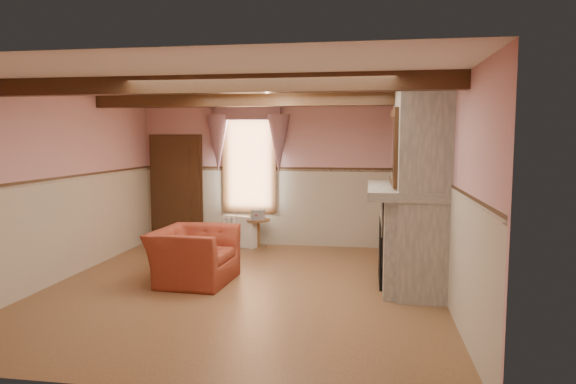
% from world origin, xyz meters
% --- Properties ---
extents(floor, '(5.50, 6.00, 0.01)m').
position_xyz_m(floor, '(0.00, 0.00, 0.00)').
color(floor, brown).
rests_on(floor, ground).
extents(ceiling, '(5.50, 6.00, 0.01)m').
position_xyz_m(ceiling, '(0.00, 0.00, 2.80)').
color(ceiling, silver).
rests_on(ceiling, wall_back).
extents(wall_back, '(5.50, 0.02, 2.80)m').
position_xyz_m(wall_back, '(0.00, 3.00, 1.40)').
color(wall_back, tan).
rests_on(wall_back, floor).
extents(wall_front, '(5.50, 0.02, 2.80)m').
position_xyz_m(wall_front, '(0.00, -3.00, 1.40)').
color(wall_front, tan).
rests_on(wall_front, floor).
extents(wall_left, '(0.02, 6.00, 2.80)m').
position_xyz_m(wall_left, '(-2.75, 0.00, 1.40)').
color(wall_left, tan).
rests_on(wall_left, floor).
extents(wall_right, '(0.02, 6.00, 2.80)m').
position_xyz_m(wall_right, '(2.75, 0.00, 1.40)').
color(wall_right, tan).
rests_on(wall_right, floor).
extents(wainscot, '(5.50, 6.00, 1.50)m').
position_xyz_m(wainscot, '(0.00, 0.00, 0.75)').
color(wainscot, '#BCB097').
rests_on(wainscot, floor).
extents(chair_rail, '(5.50, 6.00, 0.08)m').
position_xyz_m(chair_rail, '(0.00, 0.00, 1.50)').
color(chair_rail, black).
rests_on(chair_rail, wainscot).
extents(firebox, '(0.20, 0.95, 0.90)m').
position_xyz_m(firebox, '(2.00, 0.60, 0.45)').
color(firebox, black).
rests_on(firebox, floor).
extents(armchair, '(1.14, 1.28, 0.79)m').
position_xyz_m(armchair, '(-0.78, 0.18, 0.39)').
color(armchair, maroon).
rests_on(armchair, floor).
extents(side_table, '(0.54, 0.54, 0.55)m').
position_xyz_m(side_table, '(-0.38, 2.70, 0.28)').
color(side_table, brown).
rests_on(side_table, floor).
extents(book_stack, '(0.32, 0.36, 0.20)m').
position_xyz_m(book_stack, '(-0.36, 2.67, 0.65)').
color(book_stack, '#B7AD8C').
rests_on(book_stack, side_table).
extents(radiator, '(0.72, 0.41, 0.60)m').
position_xyz_m(radiator, '(-0.74, 2.70, 0.30)').
color(radiator, white).
rests_on(radiator, floor).
extents(bowl, '(0.37, 0.37, 0.09)m').
position_xyz_m(bowl, '(2.24, 0.46, 1.47)').
color(bowl, brown).
rests_on(bowl, mantel).
extents(mantel_clock, '(0.14, 0.24, 0.20)m').
position_xyz_m(mantel_clock, '(2.24, 1.40, 1.52)').
color(mantel_clock, black).
rests_on(mantel_clock, mantel).
extents(oil_lamp, '(0.11, 0.11, 0.28)m').
position_xyz_m(oil_lamp, '(2.24, 1.28, 1.56)').
color(oil_lamp, '#BE7635').
rests_on(oil_lamp, mantel).
extents(candle_red, '(0.06, 0.06, 0.16)m').
position_xyz_m(candle_red, '(2.24, 0.00, 1.50)').
color(candle_red, '#A5141B').
rests_on(candle_red, mantel).
extents(jar_yellow, '(0.06, 0.06, 0.12)m').
position_xyz_m(jar_yellow, '(2.24, 0.36, 1.48)').
color(jar_yellow, yellow).
rests_on(jar_yellow, mantel).
extents(fireplace, '(0.85, 2.00, 2.80)m').
position_xyz_m(fireplace, '(2.42, 0.60, 1.40)').
color(fireplace, gray).
rests_on(fireplace, floor).
extents(mantel, '(1.05, 2.05, 0.12)m').
position_xyz_m(mantel, '(2.24, 0.60, 1.36)').
color(mantel, gray).
rests_on(mantel, fireplace).
extents(overmantel_mirror, '(0.06, 1.44, 1.04)m').
position_xyz_m(overmantel_mirror, '(2.06, 0.60, 1.97)').
color(overmantel_mirror, silver).
rests_on(overmantel_mirror, fireplace).
extents(door, '(1.10, 0.10, 2.10)m').
position_xyz_m(door, '(-2.10, 2.94, 1.05)').
color(door, black).
rests_on(door, floor).
extents(window, '(1.06, 0.08, 2.02)m').
position_xyz_m(window, '(-0.60, 2.97, 1.65)').
color(window, white).
rests_on(window, wall_back).
extents(window_drapes, '(1.30, 0.14, 1.40)m').
position_xyz_m(window_drapes, '(-0.60, 2.88, 2.25)').
color(window_drapes, gray).
rests_on(window_drapes, wall_back).
extents(ceiling_beam_front, '(5.50, 0.18, 0.20)m').
position_xyz_m(ceiling_beam_front, '(0.00, -1.20, 2.70)').
color(ceiling_beam_front, black).
rests_on(ceiling_beam_front, ceiling).
extents(ceiling_beam_back, '(5.50, 0.18, 0.20)m').
position_xyz_m(ceiling_beam_back, '(0.00, 1.20, 2.70)').
color(ceiling_beam_back, black).
rests_on(ceiling_beam_back, ceiling).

